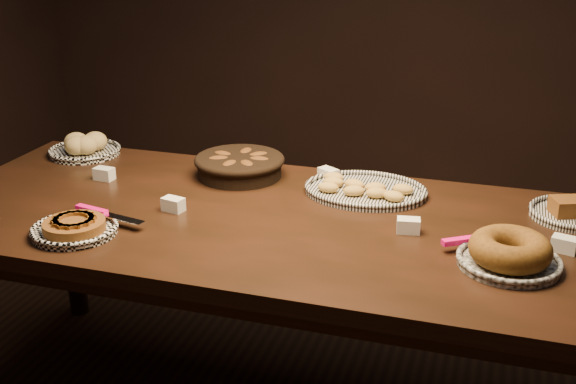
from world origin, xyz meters
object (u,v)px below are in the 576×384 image
(buffet_table, at_px, (284,239))
(bundt_cake_plate, at_px, (509,253))
(apple_tart_plate, at_px, (75,227))
(madeleine_platter, at_px, (364,189))

(buffet_table, bearing_deg, bundt_cake_plate, -10.97)
(apple_tart_plate, relative_size, bundt_cake_plate, 0.96)
(madeleine_platter, height_order, bundt_cake_plate, bundt_cake_plate)
(madeleine_platter, xyz_separation_m, bundt_cake_plate, (0.49, -0.42, 0.02))
(buffet_table, xyz_separation_m, madeleine_platter, (0.20, 0.28, 0.09))
(apple_tart_plate, bearing_deg, bundt_cake_plate, -0.05)
(buffet_table, relative_size, bundt_cake_plate, 7.09)
(buffet_table, height_order, bundt_cake_plate, bundt_cake_plate)
(madeleine_platter, bearing_deg, apple_tart_plate, -131.67)
(madeleine_platter, bearing_deg, buffet_table, -114.75)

